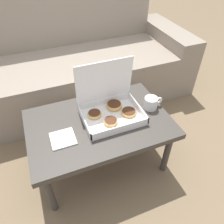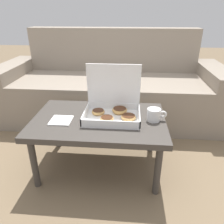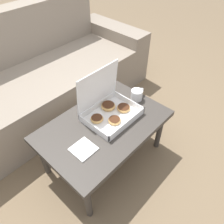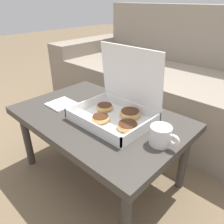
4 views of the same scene
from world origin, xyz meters
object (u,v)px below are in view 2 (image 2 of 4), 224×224
(couch, at_px, (111,89))
(coffee_mug, at_px, (154,115))
(coffee_table, at_px, (99,124))
(pastry_box, at_px, (113,108))

(couch, xyz_separation_m, coffee_mug, (0.38, -0.94, 0.15))
(couch, distance_m, coffee_mug, 1.03)
(couch, height_order, coffee_mug, couch)
(couch, relative_size, coffee_table, 2.57)
(coffee_table, relative_size, coffee_mug, 6.86)
(coffee_table, xyz_separation_m, pastry_box, (0.10, 0.05, 0.11))
(pastry_box, relative_size, coffee_mug, 2.86)
(couch, distance_m, pastry_box, 0.92)
(coffee_table, bearing_deg, couch, 90.00)
(coffee_mug, bearing_deg, couch, 112.06)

